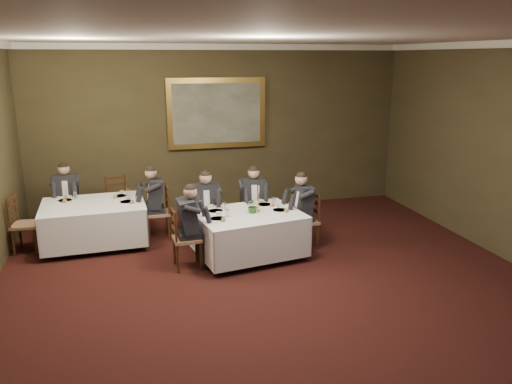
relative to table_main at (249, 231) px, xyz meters
name	(u,v)px	position (x,y,z in m)	size (l,w,h in m)	color
ground	(293,317)	(0.09, -2.10, -0.45)	(10.00, 10.00, 0.00)	black
ceiling	(299,33)	(0.09, -2.10, 3.05)	(8.00, 10.00, 0.10)	silver
back_wall	(221,129)	(0.09, 2.90, 1.30)	(8.00, 0.10, 3.50)	#382F1C
crown_molding	(299,39)	(0.09, -2.10, 2.99)	(8.00, 10.00, 0.12)	white
table_main	(249,231)	(0.00, 0.00, 0.00)	(1.89, 1.56, 0.67)	black
table_second	(94,220)	(-2.51, 1.22, 0.00)	(1.84, 1.44, 0.67)	black
chair_main_backleft	(206,228)	(-0.59, 0.78, -0.17)	(0.44, 0.42, 1.00)	#946A4B
diner_main_backleft	(206,216)	(-0.59, 0.77, 0.06)	(0.42, 0.48, 1.35)	black
chair_main_backright	(253,222)	(0.30, 0.93, -0.17)	(0.46, 0.44, 1.00)	#946A4B
diner_main_backright	(253,210)	(0.30, 0.92, 0.06)	(0.43, 0.49, 1.35)	black
chair_main_endleft	(187,250)	(-1.06, -0.18, -0.17)	(0.44, 0.46, 1.00)	#946A4B
diner_main_endleft	(187,237)	(-1.04, -0.18, 0.06)	(0.50, 0.44, 1.35)	black
chair_main_endright	(305,232)	(1.06, 0.18, -0.17)	(0.43, 0.45, 1.00)	#946A4B
diner_main_endright	(305,219)	(1.04, 0.18, 0.06)	(0.49, 0.43, 1.35)	black
chair_sec_backleft	(69,217)	(-3.04, 2.10, -0.17)	(0.44, 0.42, 1.00)	#946A4B
diner_sec_backleft	(68,205)	(-3.04, 2.09, 0.06)	(0.42, 0.48, 1.35)	black
chair_sec_backright	(120,212)	(-2.09, 2.15, -0.17)	(0.54, 0.53, 1.00)	#946A4B
chair_sec_endright	(159,223)	(-1.40, 1.28, -0.17)	(0.43, 0.45, 1.00)	#946A4B
diner_sec_endright	(157,211)	(-1.41, 1.28, 0.06)	(0.49, 0.43, 1.35)	black
chair_sec_endleft	(27,236)	(-3.63, 1.16, -0.17)	(0.47, 0.48, 1.00)	#946A4B
centerpiece	(253,205)	(0.08, 0.01, 0.45)	(0.24, 0.21, 0.26)	#2D5926
candlestick	(259,201)	(0.19, 0.08, 0.48)	(0.07, 0.07, 0.45)	#B59537
place_setting_table_main	(218,208)	(-0.46, 0.30, 0.35)	(0.33, 0.31, 0.14)	white
place_setting_table_second	(68,198)	(-2.96, 1.59, 0.35)	(0.33, 0.31, 0.14)	white
painting	(217,113)	(0.00, 2.84, 1.64)	(2.08, 0.09, 1.47)	#E3AB53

